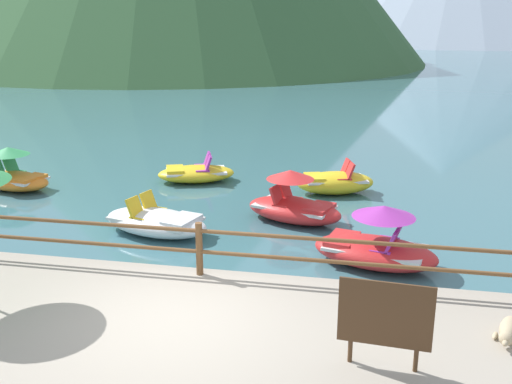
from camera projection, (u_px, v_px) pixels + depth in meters
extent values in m
plane|color=#3D6B75|center=(336.00, 78.00, 46.50)|extent=(200.00, 200.00, 0.00)
cylinder|color=brown|center=(199.00, 249.00, 10.10)|extent=(0.12, 0.12, 0.95)
cylinder|color=brown|center=(199.00, 231.00, 10.01)|extent=(23.80, 0.07, 0.07)
cylinder|color=brown|center=(199.00, 251.00, 10.12)|extent=(23.80, 0.07, 0.07)
cube|color=silver|center=(385.00, 314.00, 7.34)|extent=(1.10, 0.13, 0.80)
cube|color=#4C331E|center=(385.00, 314.00, 7.32)|extent=(1.18, 0.12, 0.88)
cylinder|color=#4C331E|center=(350.00, 349.00, 7.61)|extent=(0.06, 0.06, 0.35)
cylinder|color=#4C331E|center=(416.00, 359.00, 7.40)|extent=(0.06, 0.06, 0.35)
ellipsoid|color=tan|center=(510.00, 328.00, 8.24)|extent=(0.45, 0.69, 0.24)
sphere|color=tan|center=(506.00, 338.00, 7.91)|extent=(0.20, 0.20, 0.20)
ellipsoid|color=tan|center=(505.00, 343.00, 7.82)|extent=(0.11, 0.14, 0.08)
ellipsoid|color=tan|center=(495.00, 335.00, 8.20)|extent=(0.13, 0.21, 0.07)
ellipsoid|color=red|center=(375.00, 252.00, 11.51)|extent=(2.67, 1.82, 0.55)
cube|color=silver|center=(375.00, 248.00, 11.49)|extent=(2.10, 1.47, 0.06)
cube|color=purple|center=(388.00, 241.00, 11.62)|extent=(0.48, 0.48, 0.08)
cube|color=purple|center=(398.00, 232.00, 11.48)|extent=(0.30, 0.44, 0.43)
cube|color=purple|center=(382.00, 250.00, 11.17)|extent=(0.48, 0.48, 0.08)
cube|color=purple|center=(392.00, 241.00, 11.03)|extent=(0.30, 0.44, 0.43)
cube|color=red|center=(342.00, 240.00, 11.74)|extent=(0.73, 1.00, 0.12)
cone|color=purple|center=(384.00, 211.00, 11.22)|extent=(1.47, 1.47, 0.22)
ellipsoid|color=red|center=(294.00, 210.00, 14.00)|extent=(2.62, 1.89, 0.55)
cube|color=silver|center=(294.00, 206.00, 13.97)|extent=(2.06, 1.52, 0.06)
cube|color=red|center=(283.00, 205.00, 13.83)|extent=(0.51, 0.51, 0.08)
cube|color=red|center=(276.00, 195.00, 13.86)|extent=(0.32, 0.45, 0.43)
cube|color=red|center=(292.00, 200.00, 14.23)|extent=(0.51, 0.51, 0.08)
cube|color=red|center=(286.00, 190.00, 14.25)|extent=(0.32, 0.45, 0.43)
cube|color=red|center=(319.00, 208.00, 13.64)|extent=(0.76, 0.96, 0.12)
cone|color=red|center=(290.00, 175.00, 13.80)|extent=(1.43, 1.43, 0.22)
ellipsoid|color=yellow|center=(196.00, 174.00, 17.38)|extent=(2.52, 1.90, 0.48)
cube|color=silver|center=(196.00, 171.00, 17.36)|extent=(1.98, 1.53, 0.06)
cube|color=purple|center=(201.00, 167.00, 17.59)|extent=(0.51, 0.51, 0.08)
cube|color=purple|center=(207.00, 159.00, 17.55)|extent=(0.33, 0.45, 0.43)
cube|color=purple|center=(202.00, 171.00, 17.13)|extent=(0.51, 0.51, 0.08)
cube|color=purple|center=(208.00, 163.00, 17.10)|extent=(0.33, 0.45, 0.43)
cube|color=yellow|center=(175.00, 170.00, 17.25)|extent=(0.75, 0.96, 0.12)
ellipsoid|color=white|center=(156.00, 222.00, 13.20)|extent=(2.81, 1.91, 0.54)
cube|color=silver|center=(156.00, 218.00, 13.17)|extent=(2.20, 1.54, 0.06)
cube|color=yellow|center=(142.00, 217.00, 13.02)|extent=(0.49, 0.49, 0.08)
cube|color=yellow|center=(135.00, 207.00, 13.04)|extent=(0.31, 0.44, 0.43)
cube|color=yellow|center=(155.00, 211.00, 13.45)|extent=(0.49, 0.49, 0.08)
cube|color=yellow|center=(148.00, 201.00, 13.47)|extent=(0.31, 0.44, 0.43)
cube|color=white|center=(182.00, 220.00, 12.85)|extent=(0.78, 1.00, 0.12)
ellipsoid|color=yellow|center=(335.00, 183.00, 16.21)|extent=(2.37, 1.70, 0.60)
cube|color=silver|center=(335.00, 179.00, 16.18)|extent=(1.86, 1.37, 0.06)
cube|color=red|center=(339.00, 174.00, 16.39)|extent=(0.50, 0.50, 0.08)
cube|color=red|center=(346.00, 167.00, 16.35)|extent=(0.31, 0.44, 0.43)
cube|color=red|center=(343.00, 179.00, 15.96)|extent=(0.50, 0.50, 0.08)
cube|color=red|center=(350.00, 171.00, 15.92)|extent=(0.31, 0.44, 0.43)
cube|color=yellow|center=(314.00, 178.00, 16.11)|extent=(0.68, 0.89, 0.12)
ellipsoid|color=orange|center=(15.00, 181.00, 16.61)|extent=(2.50, 1.74, 0.49)
cube|color=silver|center=(14.00, 178.00, 16.58)|extent=(1.96, 1.41, 0.06)
cube|color=#339956|center=(3.00, 177.00, 16.42)|extent=(0.49, 0.49, 0.08)
cube|color=#339956|center=(16.00, 173.00, 16.84)|extent=(0.49, 0.49, 0.08)
cube|color=#339956|center=(11.00, 165.00, 16.86)|extent=(0.30, 0.44, 0.43)
cube|color=orange|center=(30.00, 178.00, 16.31)|extent=(0.70, 0.95, 0.12)
cone|color=#339956|center=(8.00, 151.00, 16.41)|extent=(1.41, 1.41, 0.22)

